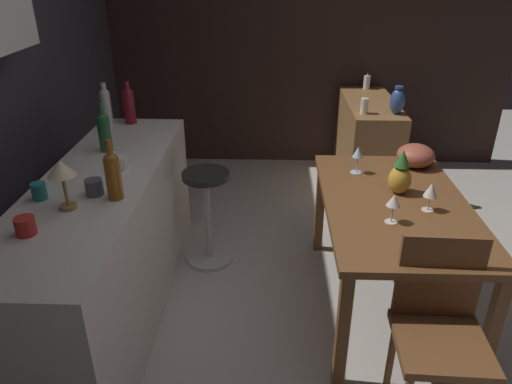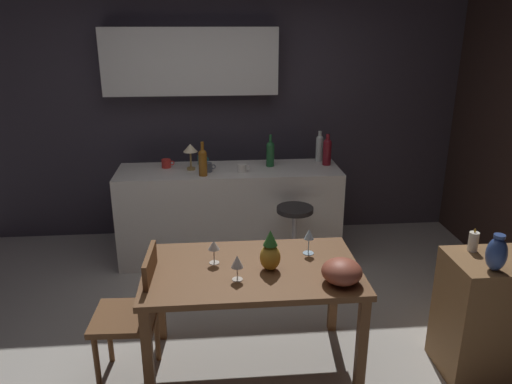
% 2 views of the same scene
% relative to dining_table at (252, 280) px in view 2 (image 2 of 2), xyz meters
% --- Properties ---
extents(ground_plane, '(9.00, 9.00, 0.00)m').
position_rel_dining_table_xyz_m(ground_plane, '(-0.12, 0.26, -0.65)').
color(ground_plane, '#B7B2A8').
extents(wall_kitchen_back, '(5.20, 0.33, 2.60)m').
position_rel_dining_table_xyz_m(wall_kitchen_back, '(-0.18, 2.34, 0.76)').
color(wall_kitchen_back, '#38333D').
rests_on(wall_kitchen_back, ground_plane).
extents(dining_table, '(1.37, 0.81, 0.74)m').
position_rel_dining_table_xyz_m(dining_table, '(0.00, 0.00, 0.00)').
color(dining_table, brown).
rests_on(dining_table, ground_plane).
extents(kitchen_counter, '(2.10, 0.60, 0.90)m').
position_rel_dining_table_xyz_m(kitchen_counter, '(-0.08, 1.67, -0.20)').
color(kitchen_counter, silver).
rests_on(kitchen_counter, ground_plane).
extents(chair_near_window, '(0.42, 0.42, 0.90)m').
position_rel_dining_table_xyz_m(chair_near_window, '(-0.74, -0.05, -0.16)').
color(chair_near_window, brown).
rests_on(chair_near_window, ground_plane).
extents(bar_stool, '(0.34, 0.34, 0.69)m').
position_rel_dining_table_xyz_m(bar_stool, '(0.47, 1.15, -0.28)').
color(bar_stool, '#262323').
rests_on(bar_stool, ground_plane).
extents(wine_glass_left, '(0.08, 0.08, 0.16)m').
position_rel_dining_table_xyz_m(wine_glass_left, '(-0.10, -0.15, 0.21)').
color(wine_glass_left, silver).
rests_on(wine_glass_left, dining_table).
extents(wine_glass_right, '(0.07, 0.07, 0.18)m').
position_rel_dining_table_xyz_m(wine_glass_right, '(0.40, 0.17, 0.22)').
color(wine_glass_right, silver).
rests_on(wine_glass_right, dining_table).
extents(wine_glass_center, '(0.07, 0.07, 0.16)m').
position_rel_dining_table_xyz_m(wine_glass_center, '(-0.24, 0.08, 0.21)').
color(wine_glass_center, silver).
rests_on(wine_glass_center, dining_table).
extents(pineapple_centerpiece, '(0.13, 0.13, 0.27)m').
position_rel_dining_table_xyz_m(pineapple_centerpiece, '(0.11, -0.03, 0.20)').
color(pineapple_centerpiece, gold).
rests_on(pineapple_centerpiece, dining_table).
extents(fruit_bowl, '(0.24, 0.24, 0.15)m').
position_rel_dining_table_xyz_m(fruit_bowl, '(0.52, -0.23, 0.16)').
color(fruit_bowl, '#9E4C38').
rests_on(fruit_bowl, dining_table).
extents(wine_bottle_green, '(0.08, 0.08, 0.31)m').
position_rel_dining_table_xyz_m(wine_bottle_green, '(0.32, 1.74, 0.38)').
color(wine_bottle_green, '#1E592D').
rests_on(wine_bottle_green, kitchen_counter).
extents(wine_bottle_ruby, '(0.08, 0.08, 0.30)m').
position_rel_dining_table_xyz_m(wine_bottle_ruby, '(0.87, 1.73, 0.39)').
color(wine_bottle_ruby, maroon).
rests_on(wine_bottle_ruby, kitchen_counter).
extents(wine_bottle_amber, '(0.08, 0.08, 0.31)m').
position_rel_dining_table_xyz_m(wine_bottle_amber, '(-0.32, 1.49, 0.38)').
color(wine_bottle_amber, '#8C5114').
rests_on(wine_bottle_amber, kitchen_counter).
extents(wine_bottle_clear, '(0.07, 0.07, 0.30)m').
position_rel_dining_table_xyz_m(wine_bottle_clear, '(0.83, 1.89, 0.39)').
color(wine_bottle_clear, silver).
rests_on(wine_bottle_clear, kitchen_counter).
extents(cup_slate, '(0.12, 0.09, 0.08)m').
position_rel_dining_table_xyz_m(cup_slate, '(-0.28, 1.61, 0.29)').
color(cup_slate, '#515660').
rests_on(cup_slate, kitchen_counter).
extents(cup_red, '(0.12, 0.09, 0.08)m').
position_rel_dining_table_xyz_m(cup_red, '(-0.67, 1.77, 0.29)').
color(cup_red, red).
rests_on(cup_red, kitchen_counter).
extents(cup_white, '(0.11, 0.08, 0.08)m').
position_rel_dining_table_xyz_m(cup_white, '(0.04, 1.56, 0.29)').
color(cup_white, white).
rests_on(cup_white, kitchen_counter).
extents(cup_teal, '(0.11, 0.07, 0.09)m').
position_rel_dining_table_xyz_m(cup_teal, '(-0.34, 1.86, 0.29)').
color(cup_teal, teal).
rests_on(cup_teal, kitchen_counter).
extents(counter_lamp, '(0.13, 0.13, 0.25)m').
position_rel_dining_table_xyz_m(counter_lamp, '(-0.44, 1.68, 0.44)').
color(counter_lamp, '#A58447').
rests_on(counter_lamp, kitchen_counter).
extents(pillar_candle_tall, '(0.06, 0.06, 0.15)m').
position_rel_dining_table_xyz_m(pillar_candle_tall, '(1.43, -0.05, 0.23)').
color(pillar_candle_tall, white).
rests_on(pillar_candle_tall, sideboard_cabinet).
extents(vase_ceramic_blue, '(0.12, 0.12, 0.23)m').
position_rel_dining_table_xyz_m(vase_ceramic_blue, '(1.42, -0.31, 0.28)').
color(vase_ceramic_blue, '#334C8C').
rests_on(vase_ceramic_blue, sideboard_cabinet).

